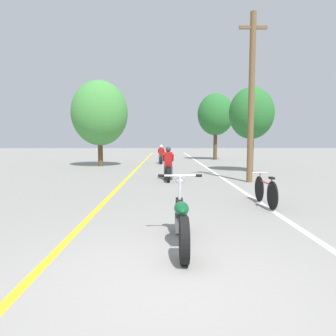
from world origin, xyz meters
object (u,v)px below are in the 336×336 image
(utility_pole, at_px, (251,97))
(bicycle_parked, at_px, (265,191))
(roadside_tree_right_far, at_px, (216,115))
(motorcycle_rider_far, at_px, (161,156))
(roadside_tree_right_near, at_px, (251,114))
(motorcycle_foreground, at_px, (181,220))
(motorcycle_rider_lead, at_px, (168,167))
(roadside_tree_left, at_px, (100,113))

(utility_pole, distance_m, bicycle_parked, 5.41)
(utility_pole, bearing_deg, roadside_tree_right_far, 86.13)
(roadside_tree_right_far, xyz_separation_m, motorcycle_rider_far, (-4.67, -4.20, -3.38))
(roadside_tree_right_near, bearing_deg, roadside_tree_right_far, 91.42)
(utility_pole, relative_size, roadside_tree_right_near, 1.48)
(motorcycle_foreground, relative_size, bicycle_parked, 1.17)
(roadside_tree_right_far, distance_m, bicycle_parked, 18.79)
(utility_pole, height_order, roadside_tree_right_near, utility_pole)
(motorcycle_foreground, height_order, motorcycle_rider_lead, motorcycle_rider_lead)
(motorcycle_rider_far, distance_m, bicycle_parked, 14.47)
(roadside_tree_right_far, bearing_deg, motorcycle_rider_far, -138.02)
(roadside_tree_right_near, xyz_separation_m, motorcycle_rider_lead, (-4.51, -3.35, -2.58))
(roadside_tree_left, xyz_separation_m, motorcycle_rider_lead, (4.39, -6.91, -2.91))
(roadside_tree_right_far, distance_m, motorcycle_rider_far, 7.13)
(motorcycle_rider_lead, bearing_deg, bicycle_parked, -63.88)
(roadside_tree_right_far, xyz_separation_m, bicycle_parked, (-1.77, -18.37, -3.52))
(motorcycle_foreground, bearing_deg, motorcycle_rider_lead, 90.82)
(roadside_tree_right_near, xyz_separation_m, bicycle_parked, (-2.01, -8.45, -2.74))
(roadside_tree_right_far, bearing_deg, motorcycle_rider_lead, -107.81)
(roadside_tree_right_far, relative_size, roadside_tree_left, 1.03)
(motorcycle_rider_lead, relative_size, motorcycle_rider_far, 1.07)
(bicycle_parked, bearing_deg, motorcycle_rider_far, 101.58)
(roadside_tree_right_near, xyz_separation_m, roadside_tree_right_far, (-0.25, 9.93, 0.78))
(motorcycle_foreground, xyz_separation_m, motorcycle_rider_far, (-0.52, 17.15, 0.10))
(roadside_tree_right_near, relative_size, motorcycle_rider_far, 2.30)
(roadside_tree_left, relative_size, bicycle_parked, 3.19)
(roadside_tree_left, bearing_deg, bicycle_parked, -60.17)
(roadside_tree_right_far, xyz_separation_m, motorcycle_rider_lead, (-4.27, -13.28, -3.37))
(motorcycle_rider_lead, distance_m, motorcycle_rider_far, 9.09)
(roadside_tree_right_far, xyz_separation_m, roadside_tree_left, (-8.65, -6.37, -0.45))
(utility_pole, height_order, motorcycle_foreground, utility_pole)
(roadside_tree_left, relative_size, motorcycle_rider_far, 2.82)
(roadside_tree_right_far, relative_size, motorcycle_foreground, 2.81)
(roadside_tree_left, distance_m, motorcycle_foreground, 15.94)
(bicycle_parked, bearing_deg, roadside_tree_right_near, 76.60)
(roadside_tree_left, relative_size, motorcycle_rider_lead, 2.63)
(motorcycle_rider_far, bearing_deg, roadside_tree_right_near, -49.36)
(roadside_tree_right_near, bearing_deg, motorcycle_rider_far, 130.64)
(roadside_tree_right_far, height_order, roadside_tree_left, roadside_tree_right_far)
(utility_pole, relative_size, roadside_tree_left, 1.21)
(roadside_tree_left, bearing_deg, motorcycle_foreground, -73.28)
(roadside_tree_right_near, xyz_separation_m, roadside_tree_left, (-8.90, 3.56, 0.33))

